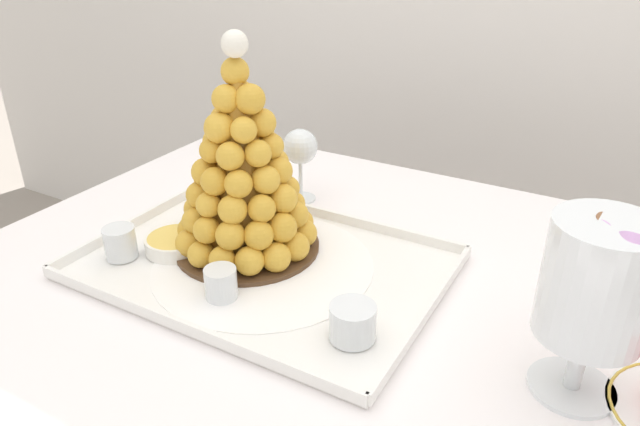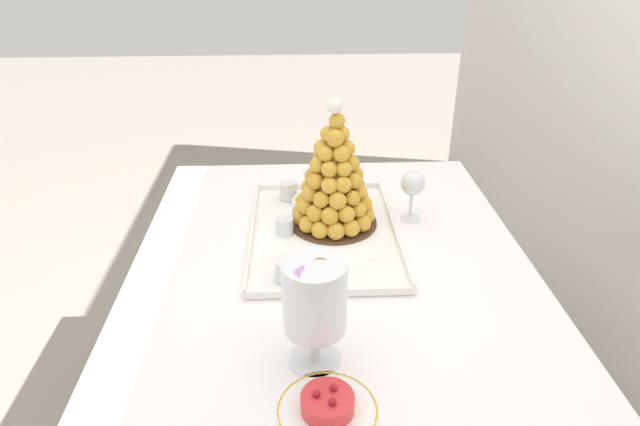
% 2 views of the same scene
% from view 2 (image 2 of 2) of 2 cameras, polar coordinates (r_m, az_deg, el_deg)
% --- Properties ---
extents(buffet_table, '(1.27, 1.02, 0.76)m').
position_cam_2_polar(buffet_table, '(1.45, 1.22, -8.22)').
color(buffet_table, brown).
rests_on(buffet_table, ground_plane).
extents(serving_tray, '(0.57, 0.40, 0.02)m').
position_cam_2_polar(serving_tray, '(1.50, 0.38, -2.18)').
color(serving_tray, white).
rests_on(serving_tray, buffet_table).
extents(croquembouche, '(0.25, 0.25, 0.36)m').
position_cam_2_polar(croquembouche, '(1.48, 1.46, 3.62)').
color(croquembouche, '#4C331E').
rests_on(croquembouche, serving_tray).
extents(dessert_cup_left, '(0.05, 0.05, 0.05)m').
position_cam_2_polar(dessert_cup_left, '(1.68, -3.31, 2.34)').
color(dessert_cup_left, silver).
rests_on(dessert_cup_left, serving_tray).
extents(dessert_cup_mid_left, '(0.05, 0.05, 0.05)m').
position_cam_2_polar(dessert_cup_mid_left, '(1.49, -3.73, -1.44)').
color(dessert_cup_mid_left, silver).
rests_on(dessert_cup_mid_left, serving_tray).
extents(dessert_cup_centre, '(0.06, 0.06, 0.05)m').
position_cam_2_polar(dessert_cup_centre, '(1.31, -3.32, -6.00)').
color(dessert_cup_centre, silver).
rests_on(dessert_cup_centre, serving_tray).
extents(creme_brulee_ramekin, '(0.10, 0.10, 0.03)m').
position_cam_2_polar(creme_brulee_ramekin, '(1.63, -1.14, 1.08)').
color(creme_brulee_ramekin, white).
rests_on(creme_brulee_ramekin, serving_tray).
extents(macaron_goblet, '(0.12, 0.12, 0.24)m').
position_cam_2_polar(macaron_goblet, '(1.02, -0.60, -8.94)').
color(macaron_goblet, white).
rests_on(macaron_goblet, buffet_table).
extents(fruit_tart_plate, '(0.19, 0.19, 0.05)m').
position_cam_2_polar(fruit_tart_plate, '(1.02, 0.78, -19.62)').
color(fruit_tart_plate, white).
rests_on(fruit_tart_plate, buffet_table).
extents(wine_glass, '(0.07, 0.07, 0.15)m').
position_cam_2_polar(wine_glass, '(1.56, 9.69, 2.91)').
color(wine_glass, silver).
rests_on(wine_glass, buffet_table).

